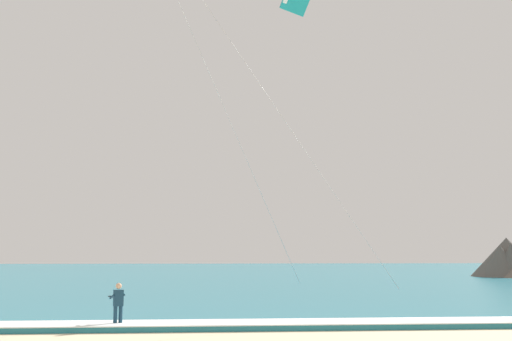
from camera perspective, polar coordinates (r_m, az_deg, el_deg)
sea at (r=82.84m, az=-5.30°, el=-9.31°), size 200.00×120.00×0.20m
surf_foam at (r=23.94m, az=-6.77°, el=-13.67°), size 200.00×2.09×0.04m
surfboard at (r=24.17m, az=-12.55°, el=-13.95°), size 0.99×1.46×0.09m
kitesurfer at (r=24.10m, az=-12.50°, el=-11.79°), size 0.66×0.66×1.69m
headland_right at (r=72.48m, az=22.25°, el=-7.63°), size 8.11×10.34×4.37m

